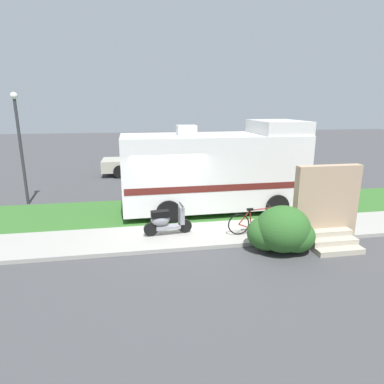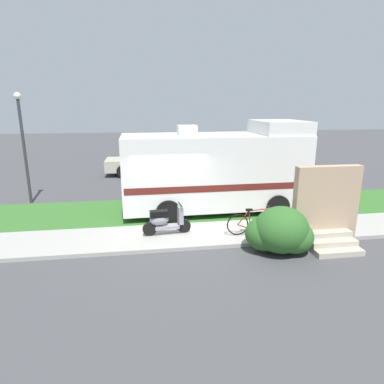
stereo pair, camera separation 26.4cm
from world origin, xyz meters
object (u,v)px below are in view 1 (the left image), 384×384
object	(u,v)px
bicycle	(255,222)
pickup_truck_far	(156,158)
street_lamp_post	(20,139)
motorhome_rv	(216,169)
bottle_green	(276,222)
scooter	(166,221)
bottle_spare	(333,225)
pickup_truck_near	(213,167)

from	to	relation	value
bicycle	pickup_truck_far	xyz separation A→B (m)	(-2.47, 10.53, 0.48)
bicycle	street_lamp_post	size ratio (longest dim) A/B	0.39
motorhome_rv	street_lamp_post	world-z (taller)	street_lamp_post
street_lamp_post	bottle_green	bearing A→B (deg)	-25.82
motorhome_rv	pickup_truck_far	size ratio (longest dim) A/B	1.38
scooter	bottle_spare	world-z (taller)	scooter
bottle_green	street_lamp_post	xyz separation A→B (m)	(-9.29, 4.49, 2.53)
scooter	street_lamp_post	world-z (taller)	street_lamp_post
bottle_spare	street_lamp_post	distance (m)	12.43
motorhome_rv	street_lamp_post	xyz separation A→B (m)	(-7.69, 2.24, 1.08)
pickup_truck_far	bottle_spare	world-z (taller)	pickup_truck_far
bicycle	bottle_green	xyz separation A→B (m)	(1.00, 0.64, -0.27)
motorhome_rv	bottle_green	bearing A→B (deg)	-54.70
motorhome_rv	scooter	bearing A→B (deg)	-131.78
scooter	bottle_spare	distance (m)	5.59
pickup_truck_far	bottle_spare	size ratio (longest dim) A/B	19.01
pickup_truck_near	street_lamp_post	world-z (taller)	street_lamp_post
bottle_green	motorhome_rv	bearing A→B (deg)	125.30
scooter	bicycle	bearing A→B (deg)	-8.89
pickup_truck_near	street_lamp_post	distance (m)	9.12
bicycle	scooter	bearing A→B (deg)	171.11
bottle_green	bottle_spare	bearing A→B (deg)	-18.39
motorhome_rv	street_lamp_post	distance (m)	8.08
bicycle	bottle_green	size ratio (longest dim) A/B	6.65
street_lamp_post	pickup_truck_near	bearing A→B (deg)	14.21
bicycle	bottle_green	world-z (taller)	bicycle
scooter	pickup_truck_near	distance (m)	7.60
motorhome_rv	pickup_truck_near	size ratio (longest dim) A/B	1.28
motorhome_rv	pickup_truck_near	world-z (taller)	motorhome_rv
scooter	pickup_truck_near	world-z (taller)	pickup_truck_near
bottle_green	bottle_spare	xyz separation A→B (m)	(1.77, -0.59, -0.00)
motorhome_rv	scooter	world-z (taller)	motorhome_rv
scooter	motorhome_rv	bearing A→B (deg)	48.22
scooter	street_lamp_post	distance (m)	7.55
scooter	bicycle	world-z (taller)	scooter
bicycle	motorhome_rv	bearing A→B (deg)	101.74
pickup_truck_near	bottle_spare	bearing A→B (deg)	-71.76
bottle_spare	street_lamp_post	size ratio (longest dim) A/B	0.06
motorhome_rv	pickup_truck_far	xyz separation A→B (m)	(-1.86, 7.63, -0.69)
bicycle	pickup_truck_near	distance (m)	7.35
scooter	pickup_truck_far	xyz separation A→B (m)	(0.34, 10.10, 0.41)
pickup_truck_far	scooter	bearing A→B (deg)	-91.92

